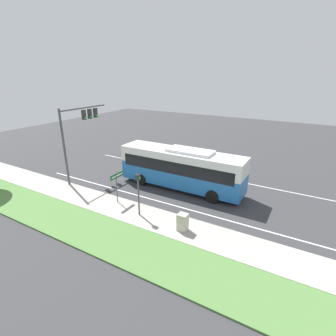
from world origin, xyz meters
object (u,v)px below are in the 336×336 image
object	(u,v)px
pedestrian_signal	(138,188)
utility_cabinet	(183,222)
street_sign	(117,182)
signal_gantry	(78,128)
bus	(181,167)

from	to	relation	value
pedestrian_signal	utility_cabinet	distance (m)	3.90
street_sign	signal_gantry	bearing A→B (deg)	70.56
bus	street_sign	size ratio (longest dim) A/B	4.35
signal_gantry	street_sign	size ratio (longest dim) A/B	2.72
bus	signal_gantry	size ratio (longest dim) A/B	1.60
bus	street_sign	world-z (taller)	bus
signal_gantry	pedestrian_signal	size ratio (longest dim) A/B	2.15
pedestrian_signal	utility_cabinet	size ratio (longest dim) A/B	2.78
utility_cabinet	street_sign	bearing A→B (deg)	81.07
street_sign	utility_cabinet	xyz separation A→B (m)	(-0.98, -6.27, -1.14)
bus	street_sign	bearing A→B (deg)	149.02
street_sign	bus	bearing A→B (deg)	-30.98
street_sign	utility_cabinet	size ratio (longest dim) A/B	2.20
utility_cabinet	pedestrian_signal	bearing A→B (deg)	87.27
bus	signal_gantry	bearing A→B (deg)	107.13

